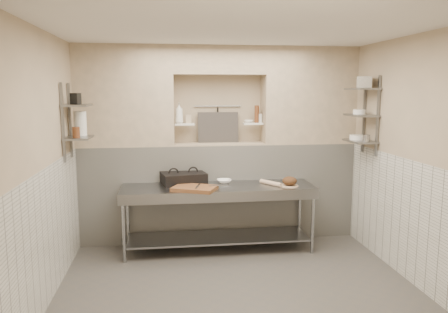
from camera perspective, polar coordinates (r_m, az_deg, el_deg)
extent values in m
cube|color=#4D4945|center=(5.10, 1.85, -17.30)|extent=(4.00, 3.90, 0.10)
cube|color=silver|center=(4.64, 2.03, 16.92)|extent=(4.00, 3.90, 0.10)
cube|color=tan|center=(4.77, -23.15, -1.49)|extent=(0.10, 3.90, 2.80)
cube|color=tan|center=(5.38, 24.00, -0.46)|extent=(0.10, 3.90, 2.80)
cube|color=tan|center=(6.62, -0.91, 1.86)|extent=(4.00, 0.10, 2.80)
cube|color=tan|center=(2.75, 8.86, -7.98)|extent=(4.00, 0.10, 2.80)
cube|color=silver|center=(6.49, -0.64, -4.55)|extent=(4.00, 0.40, 1.40)
cube|color=tan|center=(6.37, -0.65, 1.68)|extent=(1.30, 0.40, 0.02)
cube|color=tan|center=(6.30, -12.82, 7.69)|extent=(1.35, 0.40, 1.40)
cube|color=tan|center=(6.61, 10.92, 7.78)|extent=(1.35, 0.40, 1.40)
cube|color=tan|center=(6.34, -0.67, 12.43)|extent=(1.30, 0.40, 0.40)
cube|color=silver|center=(4.92, -21.98, -9.54)|extent=(0.02, 3.90, 1.40)
cube|color=silver|center=(5.50, 23.01, -7.70)|extent=(0.02, 3.90, 1.40)
cube|color=white|center=(6.30, -5.19, 4.22)|extent=(0.28, 0.16, 0.02)
cube|color=white|center=(6.42, 3.79, 4.32)|extent=(0.28, 0.16, 0.02)
cylinder|color=gray|center=(6.49, -0.84, 6.60)|extent=(0.70, 0.02, 0.02)
cylinder|color=black|center=(6.48, -0.82, 5.09)|extent=(0.02, 0.02, 0.30)
cube|color=#383330|center=(6.44, -0.76, 3.82)|extent=(0.60, 0.08, 0.45)
cube|color=slate|center=(5.91, -19.46, 4.45)|extent=(0.03, 0.03, 0.95)
cube|color=slate|center=(5.53, -20.31, 4.14)|extent=(0.03, 0.03, 0.95)
cube|color=slate|center=(5.71, -18.44, 2.35)|extent=(0.30, 0.50, 0.02)
cube|color=slate|center=(5.68, -18.64, 6.36)|extent=(0.30, 0.50, 0.03)
cube|color=slate|center=(6.40, 17.83, 5.26)|extent=(0.03, 0.03, 1.05)
cube|color=slate|center=(6.04, 19.45, 5.00)|extent=(0.03, 0.03, 1.05)
cube|color=slate|center=(6.19, 17.34, 1.92)|extent=(0.30, 0.50, 0.02)
cube|color=slate|center=(6.16, 17.49, 5.16)|extent=(0.30, 0.50, 0.02)
cube|color=slate|center=(6.15, 17.63, 8.41)|extent=(0.30, 0.50, 0.03)
cube|color=gray|center=(5.91, -0.76, -4.08)|extent=(2.60, 0.70, 0.04)
cube|color=gray|center=(6.10, -0.75, -10.50)|extent=(2.45, 0.60, 0.03)
cube|color=gray|center=(5.61, -0.36, -5.42)|extent=(2.60, 0.02, 0.12)
cylinder|color=gray|center=(5.74, -12.96, -9.36)|extent=(0.04, 0.04, 0.86)
cylinder|color=gray|center=(6.29, -12.47, -7.74)|extent=(0.04, 0.04, 0.86)
cylinder|color=gray|center=(6.02, 11.51, -8.44)|extent=(0.04, 0.04, 0.86)
cylinder|color=gray|center=(6.55, 9.85, -6.99)|extent=(0.04, 0.04, 0.86)
cube|color=black|center=(6.06, -5.31, -3.09)|extent=(0.66, 0.53, 0.11)
cube|color=black|center=(6.05, -5.32, -2.34)|extent=(0.66, 0.53, 0.05)
cube|color=brown|center=(5.68, -3.84, -4.17)|extent=(0.65, 0.57, 0.05)
cube|color=gray|center=(5.72, -0.67, -3.81)|extent=(0.27, 0.06, 0.01)
cylinder|color=gray|center=(5.64, -3.47, -3.92)|extent=(0.09, 0.24, 0.02)
imported|color=white|center=(6.11, 0.01, -3.23)|extent=(0.21, 0.21, 0.05)
cylinder|color=beige|center=(6.01, 6.12, -3.46)|extent=(0.25, 0.34, 0.06)
cylinder|color=beige|center=(5.97, 8.54, -3.79)|extent=(0.24, 0.24, 0.01)
ellipsoid|color=#4C2D19|center=(5.95, 8.55, -3.17)|extent=(0.20, 0.20, 0.12)
imported|color=white|center=(6.25, -5.89, 5.65)|extent=(0.13, 0.13, 0.30)
cube|color=tan|center=(6.34, -4.68, 4.90)|extent=(0.08, 0.08, 0.12)
imported|color=white|center=(6.38, 3.21, 4.60)|extent=(0.14, 0.14, 0.04)
cylinder|color=#592F18|center=(6.45, 4.34, 5.47)|extent=(0.06, 0.06, 0.23)
cylinder|color=#592F18|center=(6.41, 4.28, 5.55)|extent=(0.06, 0.06, 0.25)
cylinder|color=white|center=(6.47, 4.70, 5.01)|extent=(0.07, 0.07, 0.13)
cylinder|color=white|center=(5.84, -18.25, 4.12)|extent=(0.15, 0.15, 0.31)
cylinder|color=#592F18|center=(5.56, -18.75, 3.00)|extent=(0.09, 0.09, 0.13)
cube|color=black|center=(5.62, -18.81, 7.16)|extent=(0.13, 0.13, 0.14)
cylinder|color=white|center=(6.26, 17.05, 2.42)|extent=(0.22, 0.22, 0.07)
cylinder|color=gray|center=(6.02, 18.09, 2.28)|extent=(0.09, 0.09, 0.09)
cylinder|color=white|center=(6.21, 17.28, 5.60)|extent=(0.17, 0.17, 0.06)
cube|color=gray|center=(6.11, 17.84, 9.21)|extent=(0.27, 0.29, 0.15)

